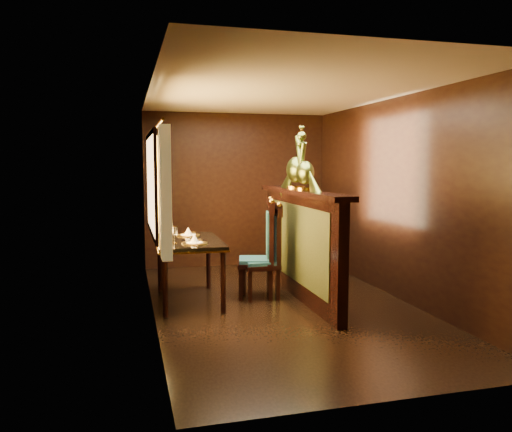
# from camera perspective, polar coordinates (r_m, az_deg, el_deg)

# --- Properties ---
(ground) EXTENTS (5.00, 5.00, 0.00)m
(ground) POSITION_cam_1_polar(r_m,az_deg,el_deg) (6.05, 3.01, -10.15)
(ground) COLOR black
(ground) RESTS_ON ground
(room_shell) EXTENTS (3.04, 5.04, 2.52)m
(room_shell) POSITION_cam_1_polar(r_m,az_deg,el_deg) (5.80, 2.24, 5.01)
(room_shell) COLOR black
(room_shell) RESTS_ON ground
(partition) EXTENTS (0.26, 2.70, 1.36)m
(partition) POSITION_cam_1_polar(r_m,az_deg,el_deg) (6.27, 5.01, -2.90)
(partition) COLOR black
(partition) RESTS_ON ground
(dining_table) EXTENTS (0.81, 1.31, 0.96)m
(dining_table) POSITION_cam_1_polar(r_m,az_deg,el_deg) (6.12, -7.76, -3.35)
(dining_table) COLOR black
(dining_table) RESTS_ON ground
(chair_left) EXTENTS (0.44, 0.49, 1.22)m
(chair_left) POSITION_cam_1_polar(r_m,az_deg,el_deg) (6.27, 1.50, -3.63)
(chair_left) COLOR black
(chair_left) RESTS_ON ground
(chair_right) EXTENTS (0.55, 0.56, 1.26)m
(chair_right) POSITION_cam_1_polar(r_m,az_deg,el_deg) (6.28, 0.99, -3.39)
(chair_right) COLOR black
(chair_right) RESTS_ON ground
(peacock_left) EXTENTS (0.21, 0.57, 0.68)m
(peacock_left) POSITION_cam_1_polar(r_m,az_deg,el_deg) (6.05, 5.64, 6.14)
(peacock_left) COLOR #1B512D
(peacock_left) RESTS_ON partition
(peacock_right) EXTENTS (0.25, 0.66, 0.78)m
(peacock_right) POSITION_cam_1_polar(r_m,az_deg,el_deg) (6.36, 4.63, 6.60)
(peacock_right) COLOR #1B512D
(peacock_right) RESTS_ON partition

